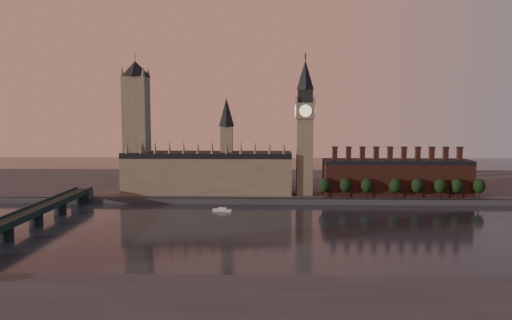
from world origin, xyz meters
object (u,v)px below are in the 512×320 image
(victoria_tower, at_px, (137,122))
(river_boat, at_px, (222,210))
(big_ben, at_px, (305,126))
(westminster_bridge, at_px, (19,221))

(victoria_tower, distance_m, river_boat, 105.77)
(big_ben, distance_m, westminster_bridge, 205.83)
(river_boat, bearing_deg, westminster_bridge, -136.42)
(victoria_tower, height_order, westminster_bridge, victoria_tower)
(victoria_tower, xyz_separation_m, river_boat, (71.45, -52.06, -58.08))
(big_ben, height_order, westminster_bridge, big_ben)
(big_ben, bearing_deg, victoria_tower, 177.80)
(victoria_tower, height_order, river_boat, victoria_tower)
(westminster_bridge, bearing_deg, river_boat, 31.66)
(victoria_tower, bearing_deg, river_boat, -36.08)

